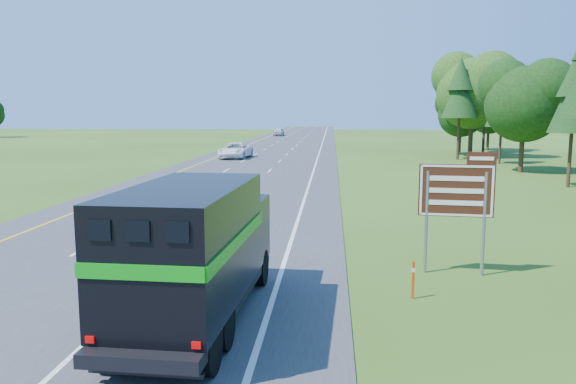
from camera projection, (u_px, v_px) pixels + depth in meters
name	position (u px, v px, depth m)	size (l,w,h in m)	color
road	(265.00, 159.00, 58.89)	(15.00, 260.00, 0.04)	#38383A
lane_markings	(265.00, 159.00, 58.89)	(11.15, 260.00, 0.01)	yellow
horse_truck	(196.00, 249.00, 12.89)	(2.66, 7.52, 3.29)	black
white_suv	(236.00, 150.00, 59.44)	(2.72, 5.90, 1.64)	white
far_car	(279.00, 132.00, 114.94)	(1.88, 4.67, 1.59)	silver
exit_sign	(457.00, 195.00, 16.82)	(2.20, 0.31, 3.74)	gray
delineator	(413.00, 279.00, 14.81)	(0.08, 0.05, 1.01)	#DF3E0B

